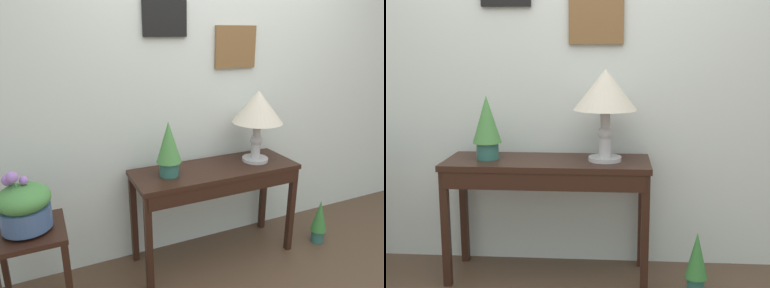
# 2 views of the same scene
# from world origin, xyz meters

# --- Properties ---
(back_wall_with_art) EXTENTS (9.00, 0.13, 2.80)m
(back_wall_with_art) POSITION_xyz_m (-0.00, 1.30, 1.40)
(back_wall_with_art) COLOR silver
(back_wall_with_art) RESTS_ON ground
(console_table) EXTENTS (1.23, 0.43, 0.74)m
(console_table) POSITION_xyz_m (-0.12, 0.97, 0.64)
(console_table) COLOR black
(console_table) RESTS_ON ground
(table_lamp) EXTENTS (0.38, 0.38, 0.54)m
(table_lamp) POSITION_xyz_m (0.23, 0.99, 1.14)
(table_lamp) COLOR #B7B7BC
(table_lamp) RESTS_ON console_table
(potted_plant_on_console) EXTENTS (0.17, 0.17, 0.38)m
(potted_plant_on_console) POSITION_xyz_m (-0.48, 0.99, 0.95)
(potted_plant_on_console) COLOR #2D665B
(potted_plant_on_console) RESTS_ON console_table
(potted_plant_floor) EXTENTS (0.13, 0.13, 0.38)m
(potted_plant_floor) POSITION_xyz_m (0.76, 0.79, 0.21)
(potted_plant_floor) COLOR #2D665B
(potted_plant_floor) RESTS_ON ground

